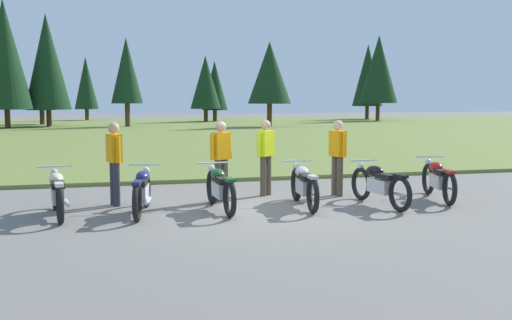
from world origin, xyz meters
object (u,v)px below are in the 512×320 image
object	(u,v)px
rider_in_hivis_vest	(338,153)
rider_checking_bike	(221,156)
rider_near_row_end	(266,153)
rider_with_back_turned	(114,159)
motorcycle_british_green	(220,188)
motorcycle_silver	(304,185)
motorcycle_red	(438,179)
motorcycle_navy	(142,191)
motorcycle_cream	(57,193)
motorcycle_black	(379,184)

from	to	relation	value
rider_in_hivis_vest	rider_checking_bike	bearing A→B (deg)	-179.97
rider_near_row_end	rider_with_back_turned	xyz separation A→B (m)	(-3.25, -0.46, 0.00)
motorcycle_british_green	rider_checking_bike	size ratio (longest dim) A/B	1.26
rider_with_back_turned	motorcycle_silver	bearing A→B (deg)	-15.92
motorcycle_red	rider_with_back_turned	world-z (taller)	rider_with_back_turned
motorcycle_british_green	motorcycle_red	world-z (taller)	same
rider_in_hivis_vest	rider_near_row_end	bearing A→B (deg)	163.80
motorcycle_navy	motorcycle_cream	bearing A→B (deg)	175.71
motorcycle_black	rider_with_back_turned	xyz separation A→B (m)	(-5.14, 1.29, 0.51)
motorcycle_silver	rider_in_hivis_vest	distance (m)	1.63
motorcycle_navy	rider_in_hivis_vest	distance (m)	4.43
motorcycle_silver	rider_in_hivis_vest	xyz separation A→B (m)	(1.13, 1.06, 0.51)
motorcycle_silver	rider_with_back_turned	size ratio (longest dim) A/B	1.26
motorcycle_navy	motorcycle_silver	xyz separation A→B (m)	(3.15, -0.03, 0.00)
motorcycle_red	rider_checking_bike	world-z (taller)	rider_checking_bike
motorcycle_black	rider_checking_bike	xyz separation A→B (m)	(-2.97, 1.31, 0.51)
rider_near_row_end	rider_with_back_turned	world-z (taller)	same
motorcycle_cream	rider_in_hivis_vest	size ratio (longest dim) A/B	1.25
rider_near_row_end	motorcycle_british_green	bearing A→B (deg)	-131.24
motorcycle_silver	motorcycle_navy	bearing A→B (deg)	179.37
motorcycle_black	rider_near_row_end	world-z (taller)	rider_near_row_end
rider_near_row_end	motorcycle_navy	bearing A→B (deg)	-152.09
motorcycle_british_green	motorcycle_red	xyz separation A→B (m)	(4.71, 0.07, 0.00)
motorcycle_cream	rider_checking_bike	world-z (taller)	rider_checking_bike
motorcycle_cream	motorcycle_red	bearing A→B (deg)	-0.42
motorcycle_british_green	rider_in_hivis_vest	xyz separation A→B (m)	(2.81, 1.04, 0.51)
motorcycle_navy	motorcycle_silver	world-z (taller)	same
motorcycle_red	rider_with_back_turned	size ratio (longest dim) A/B	1.24
rider_with_back_turned	rider_in_hivis_vest	xyz separation A→B (m)	(4.77, 0.02, 0.00)
rider_checking_bike	motorcycle_navy	bearing A→B (deg)	-148.69
motorcycle_navy	motorcycle_red	distance (m)	6.18
motorcycle_red	motorcycle_black	bearing A→B (deg)	-167.26
motorcycle_cream	motorcycle_red	world-z (taller)	same
motorcycle_british_green	motorcycle_navy	bearing A→B (deg)	179.55
motorcycle_cream	rider_checking_bike	bearing A→B (deg)	15.91
motorcycle_cream	motorcycle_black	world-z (taller)	same
rider_near_row_end	rider_checking_bike	size ratio (longest dim) A/B	1.00
motorcycle_cream	motorcycle_silver	distance (m)	4.67
motorcycle_silver	rider_in_hivis_vest	size ratio (longest dim) A/B	1.26
rider_with_back_turned	rider_checking_bike	xyz separation A→B (m)	(2.17, 0.02, 0.00)
motorcycle_british_green	motorcycle_silver	distance (m)	1.68
motorcycle_red	rider_in_hivis_vest	distance (m)	2.19
motorcycle_cream	rider_near_row_end	xyz separation A→B (m)	(4.28, 1.35, 0.51)
motorcycle_navy	motorcycle_red	size ratio (longest dim) A/B	1.01
motorcycle_silver	rider_checking_bike	size ratio (longest dim) A/B	1.26
motorcycle_silver	rider_near_row_end	size ratio (longest dim) A/B	1.26
motorcycle_british_green	motorcycle_silver	xyz separation A→B (m)	(1.68, -0.02, 0.00)
rider_in_hivis_vest	motorcycle_cream	bearing A→B (deg)	-171.05
rider_with_back_turned	rider_in_hivis_vest	world-z (taller)	same
motorcycle_navy	rider_checking_bike	size ratio (longest dim) A/B	1.25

